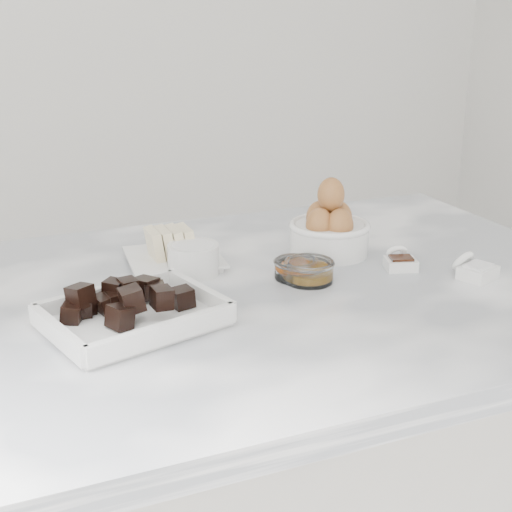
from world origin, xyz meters
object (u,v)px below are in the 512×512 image
Objects in this scene: chocolate_dish at (133,310)px; butter_plate at (172,251)px; vanilla_spoon at (400,261)px; salt_spoon at (474,269)px; honey_bowl at (309,271)px; egg_bowl at (329,229)px; sugar_ramekin at (193,258)px; zest_bowl at (296,268)px.

chocolate_dish is 0.26m from butter_plate.
vanilla_spoon is 0.12m from salt_spoon.
egg_bowl is at bearing 49.26° from honey_bowl.
salt_spoon is at bearing -50.71° from egg_bowl.
sugar_ramekin reaches higher than salt_spoon.
butter_plate is 0.25m from honey_bowl.
chocolate_dish is 3.27× the size of salt_spoon.
chocolate_dish is 0.48m from vanilla_spoon.
chocolate_dish is at bearing -156.93° from egg_bowl.
butter_plate is at bearing 61.59° from chocolate_dish.
butter_plate reaches higher than zest_bowl.
butter_plate is 2.00× the size of sugar_ramekin.
zest_bowl is (-0.01, 0.02, -0.00)m from honey_bowl.
vanilla_spoon is at bearing 6.63° from chocolate_dish.
egg_bowl reaches higher than chocolate_dish.
vanilla_spoon is at bearing 135.87° from salt_spoon.
egg_bowl is (0.28, -0.06, 0.02)m from butter_plate.
butter_plate is 0.28m from egg_bowl.
sugar_ramekin reaches higher than zest_bowl.
honey_bowl is at bearing 161.10° from salt_spoon.
vanilla_spoon is (0.17, -0.00, -0.01)m from honey_bowl.
salt_spoon is (0.42, -0.19, -0.01)m from sugar_ramekin.
egg_bowl is at bearing 39.16° from zest_bowl.
egg_bowl is at bearing 0.92° from sugar_ramekin.
egg_bowl is 0.14m from vanilla_spoon.
egg_bowl is 1.76× the size of honey_bowl.
honey_bowl is at bearing -59.39° from zest_bowl.
salt_spoon is at bearing -22.19° from zest_bowl.
vanilla_spoon is 0.87× the size of salt_spoon.
zest_bowl is at bearing -40.73° from butter_plate.
zest_bowl is at bearing -29.67° from sugar_ramekin.
vanilla_spoon is at bearing -25.80° from butter_plate.
honey_bowl is at bearing -130.74° from egg_bowl.
egg_bowl reaches higher than salt_spoon.
egg_bowl reaches higher than honey_bowl.
chocolate_dish is 0.22m from sugar_ramekin.
chocolate_dish is at bearing -173.37° from vanilla_spoon.
butter_plate is 0.39m from vanilla_spoon.
egg_bowl is 0.15m from honey_bowl.
honey_bowl reaches higher than zest_bowl.
vanilla_spoon is at bearing -18.36° from sugar_ramekin.
chocolate_dish is at bearing -169.03° from honey_bowl.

